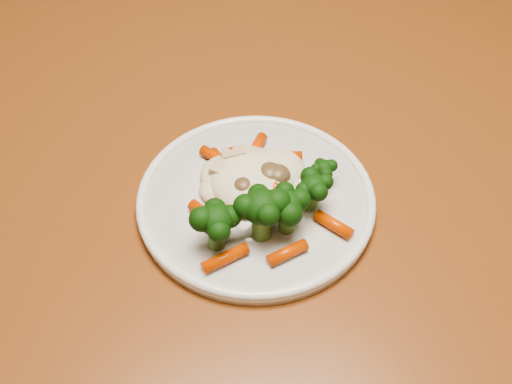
# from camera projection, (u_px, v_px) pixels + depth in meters

# --- Properties ---
(dining_table) EXTENTS (1.29, 0.89, 0.75)m
(dining_table) POSITION_uv_depth(u_px,v_px,m) (267.00, 204.00, 0.78)
(dining_table) COLOR brown
(dining_table) RESTS_ON ground
(plate) EXTENTS (0.24, 0.24, 0.01)m
(plate) POSITION_uv_depth(u_px,v_px,m) (256.00, 201.00, 0.65)
(plate) COLOR white
(plate) RESTS_ON dining_table
(meal) EXTENTS (0.16, 0.17, 0.05)m
(meal) POSITION_uv_depth(u_px,v_px,m) (260.00, 195.00, 0.62)
(meal) COLOR beige
(meal) RESTS_ON plate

